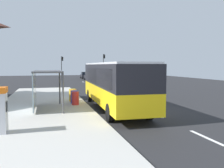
{
  "coord_description": "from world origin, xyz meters",
  "views": [
    {
      "loc": [
        -6.17,
        -14.49,
        3.04
      ],
      "look_at": [
        -1.0,
        4.48,
        1.5
      ],
      "focal_mm": 38.58,
      "sensor_mm": 36.0,
      "label": 1
    }
  ],
  "objects_px": {
    "recycling_bin_red": "(75,98)",
    "recycling_bin_blue": "(74,97)",
    "bus": "(113,83)",
    "bus_shelter": "(43,80)",
    "traffic_light_far_side": "(62,64)",
    "white_van": "(103,76)",
    "recycling_bin_orange": "(73,96)",
    "recycling_bin_yellow": "(72,95)",
    "traffic_light_near_side": "(104,63)",
    "sedan_near": "(85,75)",
    "sedan_far": "(90,76)"
  },
  "relations": [
    {
      "from": "recycling_bin_red",
      "to": "recycling_bin_orange",
      "type": "relative_size",
      "value": 1.0
    },
    {
      "from": "recycling_bin_blue",
      "to": "recycling_bin_yellow",
      "type": "xyz_separation_m",
      "value": [
        0.0,
        1.4,
        0.0
      ]
    },
    {
      "from": "bus",
      "to": "bus_shelter",
      "type": "xyz_separation_m",
      "value": [
        -4.7,
        0.27,
        0.25
      ]
    },
    {
      "from": "recycling_bin_yellow",
      "to": "traffic_light_far_side",
      "type": "relative_size",
      "value": 0.2
    },
    {
      "from": "bus",
      "to": "recycling_bin_red",
      "type": "height_order",
      "value": "bus"
    },
    {
      "from": "recycling_bin_yellow",
      "to": "traffic_light_near_side",
      "type": "xyz_separation_m",
      "value": [
        9.7,
        29.93,
        2.9
      ]
    },
    {
      "from": "bus",
      "to": "white_van",
      "type": "relative_size",
      "value": 2.12
    },
    {
      "from": "sedan_far",
      "to": "recycling_bin_yellow",
      "type": "relative_size",
      "value": 4.64
    },
    {
      "from": "recycling_bin_red",
      "to": "recycling_bin_orange",
      "type": "height_order",
      "value": "same"
    },
    {
      "from": "sedan_far",
      "to": "traffic_light_far_side",
      "type": "bearing_deg",
      "value": 162.11
    },
    {
      "from": "recycling_bin_red",
      "to": "traffic_light_far_side",
      "type": "distance_m",
      "value": 32.95
    },
    {
      "from": "sedan_far",
      "to": "recycling_bin_orange",
      "type": "xyz_separation_m",
      "value": [
        -6.5,
        -29.68,
        -0.14
      ]
    },
    {
      "from": "white_van",
      "to": "recycling_bin_yellow",
      "type": "distance_m",
      "value": 17.64
    },
    {
      "from": "recycling_bin_orange",
      "to": "sedan_near",
      "type": "bearing_deg",
      "value": 79.68
    },
    {
      "from": "sedan_near",
      "to": "traffic_light_near_side",
      "type": "xyz_separation_m",
      "value": [
        3.2,
        -5.07,
        2.77
      ]
    },
    {
      "from": "recycling_bin_blue",
      "to": "traffic_light_near_side",
      "type": "relative_size",
      "value": 0.18
    },
    {
      "from": "white_van",
      "to": "recycling_bin_blue",
      "type": "height_order",
      "value": "white_van"
    },
    {
      "from": "sedan_far",
      "to": "recycling_bin_yellow",
      "type": "bearing_deg",
      "value": -102.64
    },
    {
      "from": "bus",
      "to": "bus_shelter",
      "type": "relative_size",
      "value": 2.77
    },
    {
      "from": "white_van",
      "to": "recycling_bin_red",
      "type": "distance_m",
      "value": 19.61
    },
    {
      "from": "white_van",
      "to": "bus_shelter",
      "type": "xyz_separation_m",
      "value": [
        -8.61,
        -19.61,
        0.75
      ]
    },
    {
      "from": "recycling_bin_red",
      "to": "recycling_bin_blue",
      "type": "bearing_deg",
      "value": 90.0
    },
    {
      "from": "white_van",
      "to": "recycling_bin_red",
      "type": "xyz_separation_m",
      "value": [
        -6.4,
        -18.52,
        -0.69
      ]
    },
    {
      "from": "bus_shelter",
      "to": "recycling_bin_orange",
      "type": "bearing_deg",
      "value": 48.34
    },
    {
      "from": "traffic_light_near_side",
      "to": "bus_shelter",
      "type": "bearing_deg",
      "value": -109.78
    },
    {
      "from": "traffic_light_near_side",
      "to": "bus_shelter",
      "type": "height_order",
      "value": "traffic_light_near_side"
    },
    {
      "from": "recycling_bin_yellow",
      "to": "bus_shelter",
      "type": "xyz_separation_m",
      "value": [
        -2.21,
        -3.19,
        1.44
      ]
    },
    {
      "from": "recycling_bin_blue",
      "to": "recycling_bin_orange",
      "type": "distance_m",
      "value": 0.7
    },
    {
      "from": "traffic_light_near_side",
      "to": "recycling_bin_yellow",
      "type": "bearing_deg",
      "value": -107.95
    },
    {
      "from": "sedan_near",
      "to": "traffic_light_near_side",
      "type": "height_order",
      "value": "traffic_light_near_side"
    },
    {
      "from": "bus",
      "to": "recycling_bin_orange",
      "type": "xyz_separation_m",
      "value": [
        -2.49,
        2.76,
        -1.19
      ]
    },
    {
      "from": "bus",
      "to": "recycling_bin_blue",
      "type": "relative_size",
      "value": 11.66
    },
    {
      "from": "white_van",
      "to": "bus",
      "type": "bearing_deg",
      "value": -101.13
    },
    {
      "from": "recycling_bin_orange",
      "to": "bus_shelter",
      "type": "relative_size",
      "value": 0.24
    },
    {
      "from": "bus",
      "to": "recycling_bin_blue",
      "type": "height_order",
      "value": "bus"
    },
    {
      "from": "sedan_near",
      "to": "traffic_light_far_side",
      "type": "bearing_deg",
      "value": -141.64
    },
    {
      "from": "sedan_far",
      "to": "traffic_light_far_side",
      "type": "xyz_separation_m",
      "value": [
        -5.4,
        1.74,
        2.44
      ]
    },
    {
      "from": "recycling_bin_blue",
      "to": "traffic_light_near_side",
      "type": "distance_m",
      "value": 32.92
    },
    {
      "from": "bus_shelter",
      "to": "bus",
      "type": "bearing_deg",
      "value": -3.35
    },
    {
      "from": "traffic_light_far_side",
      "to": "white_van",
      "type": "bearing_deg",
      "value": -69.68
    },
    {
      "from": "traffic_light_far_side",
      "to": "bus",
      "type": "bearing_deg",
      "value": -87.68
    },
    {
      "from": "sedan_near",
      "to": "recycling_bin_red",
      "type": "xyz_separation_m",
      "value": [
        -6.5,
        -37.1,
        -0.14
      ]
    },
    {
      "from": "recycling_bin_orange",
      "to": "traffic_light_far_side",
      "type": "xyz_separation_m",
      "value": [
        1.1,
        31.43,
        2.58
      ]
    },
    {
      "from": "white_van",
      "to": "recycling_bin_red",
      "type": "bearing_deg",
      "value": -109.06
    },
    {
      "from": "sedan_far",
      "to": "recycling_bin_yellow",
      "type": "height_order",
      "value": "sedan_far"
    },
    {
      "from": "recycling_bin_orange",
      "to": "traffic_light_near_side",
      "type": "height_order",
      "value": "traffic_light_near_side"
    },
    {
      "from": "sedan_far",
      "to": "bus_shelter",
      "type": "relative_size",
      "value": 1.1
    },
    {
      "from": "sedan_near",
      "to": "bus_shelter",
      "type": "bearing_deg",
      "value": -102.85
    },
    {
      "from": "white_van",
      "to": "recycling_bin_red",
      "type": "height_order",
      "value": "white_van"
    },
    {
      "from": "sedan_far",
      "to": "traffic_light_far_side",
      "type": "relative_size",
      "value": 0.91
    }
  ]
}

